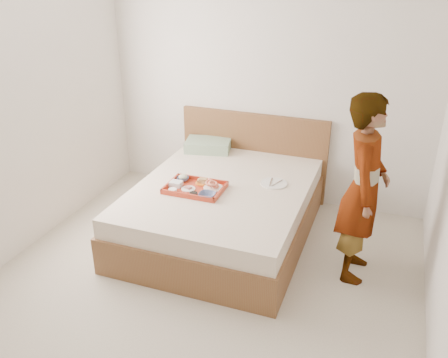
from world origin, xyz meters
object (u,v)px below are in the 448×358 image
dinner_plate (274,183)px  person (363,189)px  tray (195,188)px  bed (223,210)px

dinner_plate → person: 0.94m
tray → dinner_plate: size_ratio=2.08×
bed → dinner_plate: size_ratio=7.92×
tray → dinner_plate: (0.65, 0.38, -0.02)m
dinner_plate → bed: bearing=-155.5°
person → dinner_plate: bearing=64.4°
bed → dinner_plate: (0.44, 0.20, 0.27)m
bed → dinner_plate: 0.56m
bed → dinner_plate: dinner_plate is taller
tray → dinner_plate: tray is taller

